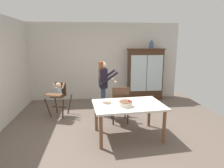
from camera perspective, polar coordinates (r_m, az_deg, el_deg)
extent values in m
plane|color=#66564C|center=(4.75, 0.05, -13.12)|extent=(6.24, 6.24, 0.00)
cube|color=beige|center=(6.95, -2.25, 6.59)|extent=(5.32, 0.06, 2.70)
cube|color=#422819|center=(6.99, 9.71, 2.67)|extent=(1.20, 0.42, 1.78)
cube|color=#422819|center=(6.90, 9.99, 10.16)|extent=(1.26, 0.48, 0.04)
cube|color=silver|center=(6.70, 7.89, 3.09)|extent=(0.55, 0.01, 1.25)
cube|color=silver|center=(6.86, 12.51, 3.13)|extent=(0.55, 0.01, 1.25)
cube|color=#422819|center=(6.98, 9.74, 3.39)|extent=(1.12, 0.36, 0.02)
cylinder|color=#3D567F|center=(6.95, 11.56, 11.18)|extent=(0.13, 0.13, 0.22)
cylinder|color=#3D567F|center=(6.95, 11.61, 12.29)|extent=(0.07, 0.07, 0.05)
cylinder|color=#422819|center=(5.58, -18.36, -6.74)|extent=(0.17, 0.11, 0.56)
cylinder|color=#422819|center=(5.37, -14.27, -7.20)|extent=(0.11, 0.17, 0.56)
cylinder|color=#422819|center=(5.94, -16.24, -5.44)|extent=(0.11, 0.17, 0.56)
cylinder|color=#422819|center=(5.75, -12.34, -5.81)|extent=(0.17, 0.11, 0.56)
cube|color=#422819|center=(5.66, -15.29, -6.54)|extent=(0.41, 0.17, 0.02)
cube|color=#422819|center=(5.57, -15.47, -3.42)|extent=(0.43, 0.43, 0.02)
cube|color=#422819|center=(5.66, -14.86, -1.23)|extent=(0.30, 0.12, 0.34)
cube|color=brown|center=(5.31, -16.87, -3.06)|extent=(0.49, 0.36, 0.02)
cylinder|color=#9EBCD1|center=(5.56, -15.45, -2.15)|extent=(0.17, 0.17, 0.22)
sphere|color=beige|center=(5.52, -15.56, -0.36)|extent=(0.15, 0.15, 0.15)
cylinder|color=beige|center=(5.58, -16.83, -0.37)|extent=(0.10, 0.07, 0.17)
cylinder|color=beige|center=(5.46, -14.25, -0.51)|extent=(0.10, 0.07, 0.17)
cylinder|color=#33425B|center=(5.36, -2.48, -5.40)|extent=(0.11, 0.11, 0.82)
cylinder|color=#33425B|center=(5.52, -2.74, -4.88)|extent=(0.11, 0.11, 0.82)
cube|color=black|center=(5.28, -2.68, 1.82)|extent=(0.23, 0.38, 0.52)
cube|color=white|center=(5.29, -1.57, 1.86)|extent=(0.01, 0.06, 0.49)
sphere|color=beige|center=(5.23, -2.72, 5.60)|extent=(0.19, 0.19, 0.19)
cube|color=brown|center=(5.23, -3.30, 4.28)|extent=(0.12, 0.21, 0.44)
cylinder|color=black|center=(5.10, -0.79, 1.67)|extent=(0.49, 0.11, 0.37)
sphere|color=beige|center=(5.15, 0.96, 0.53)|extent=(0.08, 0.08, 0.08)
cylinder|color=black|center=(5.49, -1.55, 2.42)|extent=(0.49, 0.11, 0.37)
sphere|color=beige|center=(5.54, 0.09, 1.36)|extent=(0.08, 0.08, 0.08)
cube|color=silver|center=(4.17, 4.83, -6.18)|extent=(1.56, 1.12, 0.04)
cylinder|color=brown|center=(3.81, -3.28, -13.99)|extent=(0.07, 0.07, 0.70)
cylinder|color=brown|center=(4.17, 15.14, -12.04)|extent=(0.07, 0.07, 0.70)
cylinder|color=brown|center=(4.56, -4.68, -9.48)|extent=(0.07, 0.07, 0.70)
cylinder|color=brown|center=(4.86, 10.90, -8.27)|extent=(0.07, 0.07, 0.70)
cylinder|color=beige|center=(4.01, 4.07, -5.87)|extent=(0.28, 0.28, 0.10)
cylinder|color=brown|center=(3.99, 4.08, -5.13)|extent=(0.27, 0.27, 0.01)
cylinder|color=#F2E5CC|center=(3.98, 4.09, -4.66)|extent=(0.01, 0.01, 0.06)
cone|color=yellow|center=(3.97, 4.10, -4.08)|extent=(0.02, 0.02, 0.02)
sphere|color=red|center=(3.97, 5.07, -4.94)|extent=(0.04, 0.04, 0.04)
cylinder|color=#C6AD93|center=(4.20, -1.58, -5.31)|extent=(0.18, 0.18, 0.05)
cylinder|color=#422819|center=(5.28, 3.91, -7.81)|extent=(0.04, 0.04, 0.45)
cylinder|color=#422819|center=(5.23, -0.12, -7.99)|extent=(0.04, 0.04, 0.45)
cylinder|color=#422819|center=(4.94, 4.68, -9.27)|extent=(0.04, 0.04, 0.45)
cylinder|color=#422819|center=(4.89, 0.37, -9.48)|extent=(0.04, 0.04, 0.45)
cube|color=brown|center=(5.00, 2.23, -6.05)|extent=(0.44, 0.44, 0.03)
cube|color=#422819|center=(4.74, 2.62, -3.87)|extent=(0.42, 0.04, 0.48)
cylinder|color=#422819|center=(4.77, 4.88, -3.79)|extent=(0.03, 0.03, 0.48)
cylinder|color=#422819|center=(4.71, 0.34, -3.95)|extent=(0.03, 0.03, 0.48)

